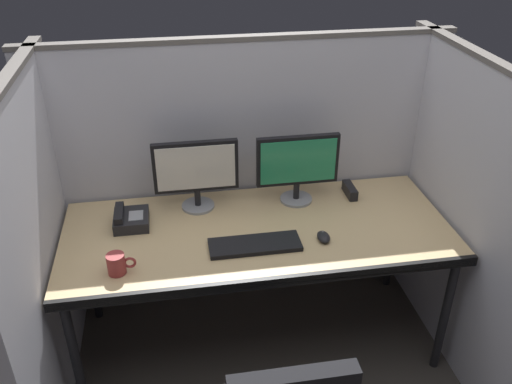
{
  "coord_description": "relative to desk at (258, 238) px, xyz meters",
  "views": [
    {
      "loc": [
        -0.38,
        -1.89,
        2.23
      ],
      "look_at": [
        0.0,
        0.35,
        0.92
      ],
      "focal_mm": 38.14,
      "sensor_mm": 36.0,
      "label": 1
    }
  ],
  "objects": [
    {
      "name": "monitor_right",
      "position": [
        0.25,
        0.25,
        0.27
      ],
      "size": [
        0.43,
        0.17,
        0.37
      ],
      "color": "gray",
      "rests_on": "desk"
    },
    {
      "name": "keyboard_main",
      "position": [
        -0.04,
        -0.13,
        0.06
      ],
      "size": [
        0.43,
        0.15,
        0.02
      ],
      "primitive_type": "cube",
      "color": "black",
      "rests_on": "desk"
    },
    {
      "name": "red_stapler",
      "position": [
        0.55,
        0.26,
        0.08
      ],
      "size": [
        0.04,
        0.15,
        0.06
      ],
      "primitive_type": "cube",
      "color": "black",
      "rests_on": "desk"
    },
    {
      "name": "desk_phone",
      "position": [
        -0.62,
        0.15,
        0.08
      ],
      "size": [
        0.17,
        0.19,
        0.09
      ],
      "color": "black",
      "rests_on": "desk"
    },
    {
      "name": "ground_plane",
      "position": [
        0.0,
        -0.29,
        -0.69
      ],
      "size": [
        8.0,
        8.0,
        0.0
      ],
      "primitive_type": "plane",
      "color": "#423D38"
    },
    {
      "name": "cubicle_partition_left",
      "position": [
        -0.99,
        -0.09,
        0.1
      ],
      "size": [
        0.06,
        1.41,
        1.57
      ],
      "color": "silver",
      "rests_on": "ground"
    },
    {
      "name": "coffee_mug",
      "position": [
        -0.66,
        -0.23,
        0.1
      ],
      "size": [
        0.13,
        0.08,
        0.09
      ],
      "color": "#993333",
      "rests_on": "desk"
    },
    {
      "name": "cubicle_partition_rear",
      "position": [
        0.0,
        0.46,
        0.1
      ],
      "size": [
        2.21,
        0.06,
        1.57
      ],
      "color": "silver",
      "rests_on": "ground"
    },
    {
      "name": "cubicle_partition_right",
      "position": [
        0.99,
        -0.09,
        0.1
      ],
      "size": [
        0.06,
        1.41,
        1.57
      ],
      "color": "silver",
      "rests_on": "ground"
    },
    {
      "name": "desk",
      "position": [
        0.0,
        0.0,
        0.0
      ],
      "size": [
        1.9,
        0.8,
        0.74
      ],
      "color": "tan",
      "rests_on": "ground"
    },
    {
      "name": "computer_mouse",
      "position": [
        0.29,
        -0.13,
        0.07
      ],
      "size": [
        0.06,
        0.1,
        0.04
      ],
      "color": "black",
      "rests_on": "desk"
    },
    {
      "name": "monitor_left",
      "position": [
        -0.27,
        0.26,
        0.27
      ],
      "size": [
        0.43,
        0.17,
        0.37
      ],
      "color": "gray",
      "rests_on": "desk"
    }
  ]
}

